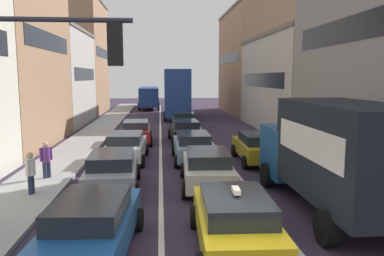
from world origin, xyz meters
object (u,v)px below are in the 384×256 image
at_px(bus_far_queue_secondary, 149,96).
at_px(bus_mid_queue_primary, 178,91).
at_px(removalist_box_truck, 332,152).
at_px(pedestrian_mid_sidewalk, 30,172).
at_px(sedan_centre_lane_second, 207,167).
at_px(wagon_left_lane_second, 112,170).
at_px(taxi_centre_lane_front, 235,220).
at_px(traffic_light_pole, 18,103).
at_px(sedan_left_lane_front, 92,224).
at_px(pedestrian_near_kerb, 46,159).
at_px(coupe_centre_lane_fourth, 185,131).
at_px(sedan_centre_lane_fifth, 184,121).
at_px(sedan_left_lane_fourth, 136,131).
at_px(hatchback_centre_lane_third, 193,146).
at_px(sedan_left_lane_third, 126,146).
at_px(sedan_right_lane_behind_truck, 257,147).

bearing_deg(bus_far_queue_secondary, bus_mid_queue_primary, -165.70).
bearing_deg(removalist_box_truck, bus_mid_queue_primary, 6.57).
xyz_separation_m(bus_far_queue_secondary, pedestrian_mid_sidewalk, (-3.14, -39.01, -0.81)).
bearing_deg(sedan_centre_lane_second, wagon_left_lane_second, 94.02).
distance_m(taxi_centre_lane_front, bus_mid_queue_primary, 31.29).
height_order(traffic_light_pole, sedan_left_lane_front, traffic_light_pole).
bearing_deg(pedestrian_near_kerb, sedan_left_lane_front, -16.52).
xyz_separation_m(coupe_centre_lane_fourth, sedan_centre_lane_fifth, (0.24, 5.58, 0.00)).
bearing_deg(sedan_left_lane_front, sedan_left_lane_fourth, 3.71).
bearing_deg(sedan_left_lane_fourth, coupe_centre_lane_fourth, -92.66).
distance_m(sedan_centre_lane_second, sedan_left_lane_fourth, 10.91).
xyz_separation_m(taxi_centre_lane_front, coupe_centre_lane_fourth, (-0.18, 15.81, -0.00)).
relative_size(taxi_centre_lane_front, coupe_centre_lane_fourth, 1.00).
bearing_deg(bus_far_queue_secondary, pedestrian_near_kerb, 174.11).
height_order(taxi_centre_lane_front, hatchback_centre_lane_third, taxi_centre_lane_front).
bearing_deg(pedestrian_mid_sidewalk, sedan_centre_lane_second, -172.04).
bearing_deg(removalist_box_truck, pedestrian_mid_sidewalk, 76.39).
relative_size(wagon_left_lane_second, bus_mid_queue_primary, 0.41).
bearing_deg(coupe_centre_lane_fourth, sedan_left_lane_front, 165.63).
xyz_separation_m(taxi_centre_lane_front, pedestrian_mid_sidewalk, (-6.47, 4.78, 0.15)).
height_order(traffic_light_pole, sedan_centre_lane_fifth, traffic_light_pole).
xyz_separation_m(taxi_centre_lane_front, sedan_left_lane_third, (-3.56, 10.40, -0.00)).
bearing_deg(pedestrian_mid_sidewalk, sedan_left_lane_front, 124.05).
xyz_separation_m(removalist_box_truck, bus_mid_queue_primary, (-3.50, 28.82, 0.86)).
bearing_deg(sedan_centre_lane_second, bus_far_queue_secondary, 7.47).
height_order(sedan_centre_lane_fifth, sedan_right_lane_behind_truck, same).
height_order(wagon_left_lane_second, sedan_right_lane_behind_truck, same).
bearing_deg(wagon_left_lane_second, bus_mid_queue_primary, -10.51).
bearing_deg(sedan_centre_lane_fifth, sedan_right_lane_behind_truck, -163.01).
relative_size(coupe_centre_lane_fourth, bus_mid_queue_primary, 0.41).
bearing_deg(sedan_right_lane_behind_truck, pedestrian_mid_sidewalk, 118.11).
distance_m(hatchback_centre_lane_third, sedan_right_lane_behind_truck, 3.29).
distance_m(removalist_box_truck, coupe_centre_lane_fourth, 13.97).
bearing_deg(coupe_centre_lane_fourth, pedestrian_near_kerb, 141.68).
relative_size(pedestrian_near_kerb, pedestrian_mid_sidewalk, 1.00).
distance_m(removalist_box_truck, sedan_left_lane_fourth, 15.18).
height_order(sedan_right_lane_behind_truck, pedestrian_near_kerb, pedestrian_near_kerb).
distance_m(traffic_light_pole, sedan_left_lane_third, 12.04).
xyz_separation_m(sedan_left_lane_front, wagon_left_lane_second, (-0.19, 5.36, 0.00)).
relative_size(coupe_centre_lane_fourth, sedan_right_lane_behind_truck, 1.01).
relative_size(sedan_left_lane_fourth, bus_far_queue_secondary, 0.41).
distance_m(pedestrian_near_kerb, pedestrian_mid_sidewalk, 2.16).
height_order(sedan_right_lane_behind_truck, pedestrian_mid_sidewalk, pedestrian_mid_sidewalk).
relative_size(sedan_centre_lane_second, pedestrian_mid_sidewalk, 2.63).
height_order(sedan_right_lane_behind_truck, bus_mid_queue_primary, bus_mid_queue_primary).
height_order(sedan_left_lane_fourth, pedestrian_near_kerb, pedestrian_near_kerb).
bearing_deg(sedan_right_lane_behind_truck, wagon_left_lane_second, 123.46).
bearing_deg(sedan_left_lane_front, hatchback_centre_lane_third, -14.13).
bearing_deg(wagon_left_lane_second, coupe_centre_lane_fourth, -20.73).
xyz_separation_m(sedan_centre_lane_second, pedestrian_near_kerb, (-6.56, 1.46, 0.15)).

